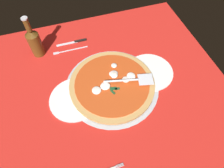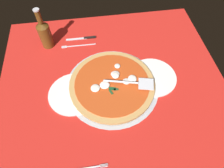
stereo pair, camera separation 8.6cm
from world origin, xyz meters
TOP-DOWN VIEW (x-y plane):
  - ground_plane at (0.00, 0.00)cm, footprint 112.03×112.03cm
  - pizza_pan at (-0.59, 2.01)cm, footprint 45.86×45.86cm
  - dinner_plate_left at (-19.75, 0.32)cm, footprint 23.65×23.65cm
  - dinner_plate_right at (20.59, 4.10)cm, footprint 23.87×23.87cm
  - pizza at (-0.53, 2.07)cm, footprint 41.67×41.67cm
  - pizza_server at (8.80, -0.41)cm, footprint 24.04×9.14cm
  - place_setting_far at (-13.75, 34.38)cm, footprint 19.92×12.60cm
  - beer_bottle at (-32.24, 34.79)cm, footprint 6.66×6.66cm

SIDE VIEW (x-z plane):
  - ground_plane at x=0.00cm, z-range -0.80..0.00cm
  - place_setting_far at x=-13.75cm, z-range -0.34..1.06cm
  - pizza_pan at x=-0.59cm, z-range 0.00..0.83cm
  - dinner_plate_left at x=-19.75cm, z-range 0.00..1.00cm
  - dinner_plate_right at x=20.59cm, z-range 0.00..1.00cm
  - pizza at x=-0.53cm, z-range 0.16..3.44cm
  - pizza_server at x=8.80cm, z-range 3.95..4.95cm
  - beer_bottle at x=-32.24cm, z-range -2.90..20.93cm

